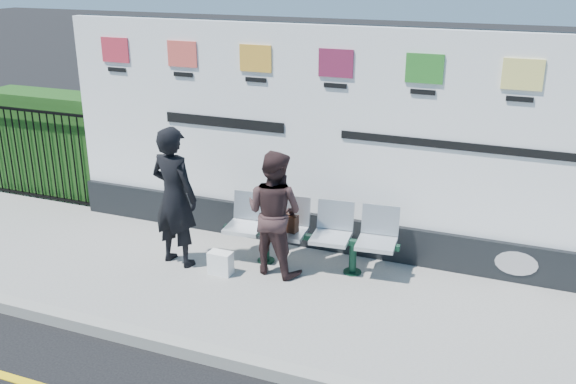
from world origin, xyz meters
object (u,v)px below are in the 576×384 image
Objects in this scene: bench at (309,250)px; woman_left at (174,197)px; woman_right at (274,213)px; billboard at (335,158)px.

woman_left is at bearing -167.88° from bench.
billboard is at bearing -106.14° from woman_right.
woman_left is at bearing 22.09° from woman_right.
billboard reaches higher than woman_right.
bench is 1.20× the size of woman_left.
woman_left is at bearing -145.35° from billboard.
billboard is at bearing -135.50° from woman_left.
bench is 0.72m from woman_right.
bench is at bearing -134.52° from woman_right.
billboard reaches higher than bench.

